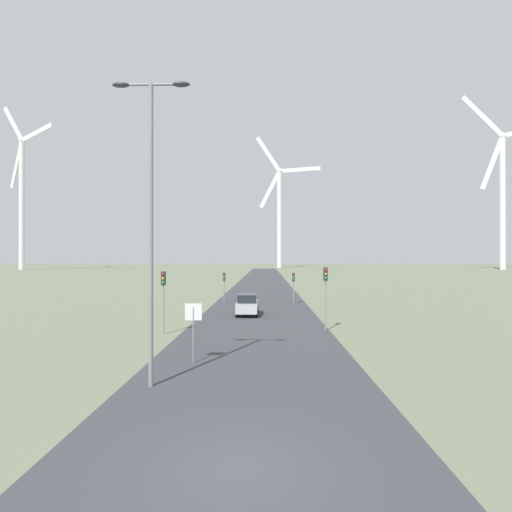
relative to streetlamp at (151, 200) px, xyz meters
name	(u,v)px	position (x,y,z in m)	size (l,w,h in m)	color
ground_plane	(240,468)	(3.86, -5.91, -7.26)	(600.00, 600.00, 0.00)	#667056
road_surface	(262,292)	(3.86, 42.09, -7.25)	(10.00, 240.00, 0.01)	#38383D
streetlamp	(151,200)	(0.00, 0.00, 0.00)	(3.06, 0.32, 11.89)	gray
stop_sign_near	(193,321)	(1.03, 3.49, -5.27)	(0.81, 0.07, 2.84)	gray
traffic_light_post_near_left	(163,288)	(-2.23, 10.50, -4.25)	(0.28, 0.34, 4.11)	gray
traffic_light_post_near_right	(326,285)	(8.57, 11.90, -4.09)	(0.28, 0.34, 4.34)	gray
traffic_light_post_mid_left	(224,280)	(-0.18, 29.00, -4.82)	(0.28, 0.33, 3.31)	gray
traffic_light_post_mid_right	(294,281)	(7.48, 27.75, -4.79)	(0.28, 0.33, 3.35)	gray
car_approaching	(247,305)	(2.87, 19.23, -6.35)	(1.88, 4.10, 1.83)	#B7BCC1
wind_turbine_far_left	(22,191)	(-94.54, 143.74, 24.62)	(29.35, 16.21, 68.55)	white
wind_turbine_left	(279,208)	(10.90, 173.39, 21.02)	(30.39, 3.00, 62.46)	white
wind_turbine_center	(503,188)	(99.94, 147.50, 25.84)	(36.86, 8.37, 71.63)	white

